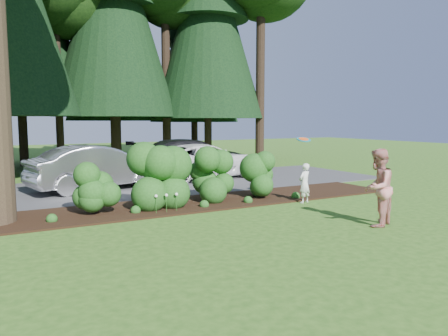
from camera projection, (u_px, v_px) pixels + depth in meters
name	position (u px, v px, depth m)	size (l,w,h in m)	color
ground	(217.00, 232.00, 10.12)	(80.00, 80.00, 0.00)	#284F16
mulch_bed	(165.00, 206.00, 12.94)	(16.00, 2.50, 0.05)	black
driveway	(124.00, 187.00, 16.63)	(22.00, 6.00, 0.03)	#38383A
shrub_row	(190.00, 179.00, 13.13)	(6.53, 1.60, 1.61)	#1E4816
lily_cluster	(166.00, 196.00, 12.00)	(0.69, 0.09, 0.57)	#1E4816
car_silver_wagon	(99.00, 167.00, 16.03)	(1.73, 4.96, 1.63)	#BBBBC0
car_white_suv	(204.00, 161.00, 19.12)	(2.50, 5.43, 1.51)	white
car_dark_suv	(193.00, 157.00, 20.07)	(2.34, 5.75, 1.67)	black
child	(304.00, 183.00, 13.57)	(0.45, 0.30, 1.24)	white
adult	(378.00, 188.00, 10.59)	(0.92, 0.72, 1.90)	red
frisbee	(304.00, 139.00, 13.78)	(0.46, 0.44, 0.16)	#187284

